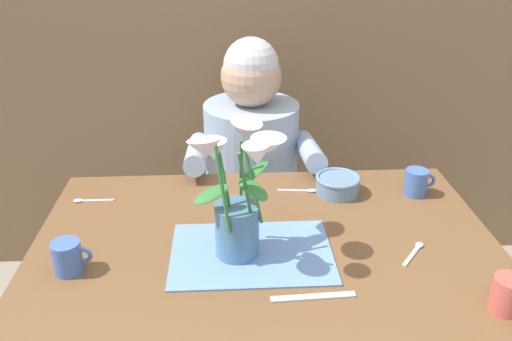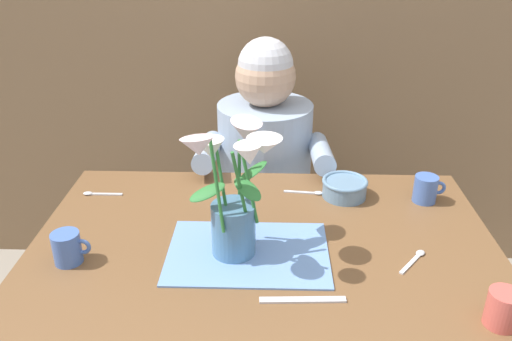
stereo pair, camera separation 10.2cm
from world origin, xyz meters
name	(u,v)px [view 1 (the left image)]	position (x,y,z in m)	size (l,w,h in m)	color
dining_table	(265,272)	(0.00, 0.00, 0.64)	(1.20, 0.80, 0.74)	brown
seated_person	(252,190)	(-0.01, 0.62, 0.56)	(0.45, 0.47, 1.14)	#4C4C56
striped_placemat	(252,253)	(-0.04, -0.05, 0.74)	(0.40, 0.28, 0.01)	#6B93D1
flower_vase	(238,195)	(-0.07, -0.05, 0.91)	(0.24, 0.29, 0.35)	teal
ceramic_bowl	(338,184)	(0.24, 0.25, 0.77)	(0.14, 0.14, 0.06)	#6689A8
dinner_knife	(313,297)	(0.09, -0.23, 0.74)	(0.19, 0.02, 0.01)	silver
tea_cup	(68,257)	(-0.47, -0.10, 0.78)	(0.09, 0.07, 0.08)	#476BB7
ceramic_mug	(508,294)	(0.49, -0.29, 0.78)	(0.09, 0.07, 0.08)	#CC564C
coffee_cup	(416,182)	(0.47, 0.23, 0.78)	(0.09, 0.07, 0.08)	#476BB7
spoon_0	(303,191)	(0.13, 0.26, 0.74)	(0.12, 0.03, 0.01)	silver
spoon_1	(87,201)	(-0.51, 0.24, 0.74)	(0.12, 0.02, 0.01)	silver
spoon_2	(416,250)	(0.37, -0.06, 0.74)	(0.09, 0.10, 0.01)	silver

